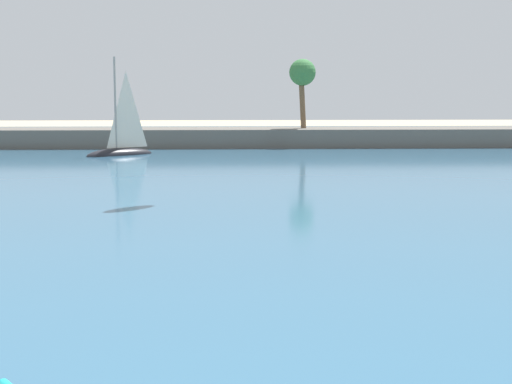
% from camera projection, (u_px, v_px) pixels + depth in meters
% --- Properties ---
extents(sea, '(220.00, 100.78, 0.06)m').
position_uv_depth(sea, '(213.00, 156.00, 63.95)').
color(sea, '#33607F').
rests_on(sea, ground).
extents(palm_headland, '(93.98, 6.06, 13.15)m').
position_uv_depth(palm_headland, '(239.00, 117.00, 73.99)').
color(palm_headland, '#605B54').
rests_on(palm_headland, ground).
extents(sailboat_near_shore, '(5.97, 4.92, 8.72)m').
position_uv_depth(sailboat_near_shore, '(121.00, 146.00, 64.77)').
color(sailboat_near_shore, black).
rests_on(sailboat_near_shore, sea).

